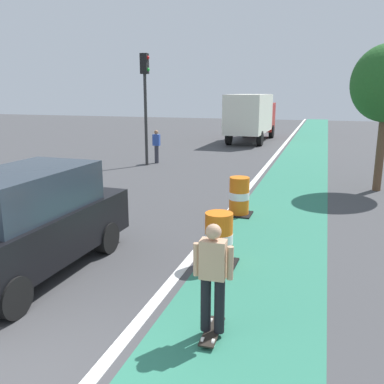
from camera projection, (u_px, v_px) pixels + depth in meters
The scene contains 9 objects.
bike_lane_strip at pixel (292, 187), 15.38m from camera, with size 2.50×80.00×0.01m, color #2D755B.
lane_divider_stripe at pixel (251, 184), 15.82m from camera, with size 0.20×80.00×0.01m, color silver.
skateboarder_on_lane at pixel (213, 277), 5.84m from camera, with size 0.57×0.81×1.69m.
parked_suv_nearest at pixel (27, 222), 7.87m from camera, with size 2.00×4.64×2.04m.
traffic_barrel_front at pixel (219, 240), 8.41m from camera, with size 0.73×0.73×1.09m.
traffic_barrel_mid at pixel (239, 197), 11.84m from camera, with size 0.73×0.73×1.09m.
delivery_truck_down_block at pixel (251, 115), 28.90m from camera, with size 2.48×7.64×3.23m.
traffic_light_corner at pixel (145, 90), 19.18m from camera, with size 0.41×0.32×5.10m.
pedestrian_crossing at pixel (156, 145), 20.36m from camera, with size 0.34×0.20×1.61m.
Camera 1 is at (3.42, -3.40, 3.44)m, focal length 39.17 mm.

